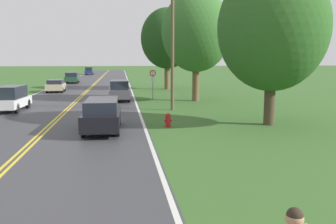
% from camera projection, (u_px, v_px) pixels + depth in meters
% --- Properties ---
extents(fire_hydrant, '(0.44, 0.28, 0.76)m').
position_uv_depth(fire_hydrant, '(168.00, 120.00, 19.05)').
color(fire_hydrant, red).
rests_on(fire_hydrant, ground).
extents(traffic_sign, '(0.60, 0.10, 2.69)m').
position_uv_depth(traffic_sign, '(153.00, 77.00, 31.79)').
color(traffic_sign, gray).
rests_on(traffic_sign, ground).
extents(utility_pole_midground, '(1.80, 0.24, 8.40)m').
position_uv_depth(utility_pole_midground, '(172.00, 48.00, 24.84)').
color(utility_pole_midground, brown).
rests_on(utility_pole_midground, ground).
extents(tree_left_verge, '(6.26, 6.26, 9.69)m').
position_uv_depth(tree_left_verge, '(167.00, 39.00, 42.42)').
color(tree_left_verge, brown).
rests_on(tree_left_verge, ground).
extents(tree_behind_sign, '(5.95, 5.95, 9.36)m').
position_uv_depth(tree_behind_sign, '(196.00, 32.00, 30.31)').
color(tree_behind_sign, brown).
rests_on(tree_behind_sign, ground).
extents(tree_right_cluster, '(5.90, 5.90, 8.66)m').
position_uv_depth(tree_right_cluster, '(273.00, 28.00, 18.99)').
color(tree_right_cluster, '#473828').
rests_on(tree_right_cluster, ground).
extents(car_black_suv_approaching, '(1.85, 4.82, 1.61)m').
position_uv_depth(car_black_suv_approaching, '(102.00, 114.00, 17.98)').
color(car_black_suv_approaching, black).
rests_on(car_black_suv_approaching, ground).
extents(car_white_suv_mid_near, '(1.88, 4.17, 1.75)m').
position_uv_depth(car_white_suv_mid_near, '(11.00, 98.00, 24.91)').
color(car_white_suv_mid_near, black).
rests_on(car_white_suv_mid_near, ground).
extents(car_dark_grey_suv_mid_far, '(1.81, 4.12, 1.80)m').
position_uv_depth(car_dark_grey_suv_mid_far, '(119.00, 90.00, 30.89)').
color(car_dark_grey_suv_mid_far, black).
rests_on(car_dark_grey_suv_mid_far, ground).
extents(car_champagne_hatchback_receding, '(1.88, 3.63, 1.37)m').
position_uv_depth(car_champagne_hatchback_receding, '(56.00, 85.00, 39.47)').
color(car_champagne_hatchback_receding, black).
rests_on(car_champagne_hatchback_receding, ground).
extents(car_dark_green_suv_distant, '(2.06, 4.76, 1.65)m').
position_uv_depth(car_dark_green_suv_distant, '(72.00, 77.00, 54.49)').
color(car_dark_green_suv_distant, black).
rests_on(car_dark_green_suv_distant, ground).
extents(car_dark_blue_suv_horizon, '(1.78, 4.91, 1.79)m').
position_uv_depth(car_dark_blue_suv_horizon, '(89.00, 71.00, 85.27)').
color(car_dark_blue_suv_horizon, black).
rests_on(car_dark_blue_suv_horizon, ground).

